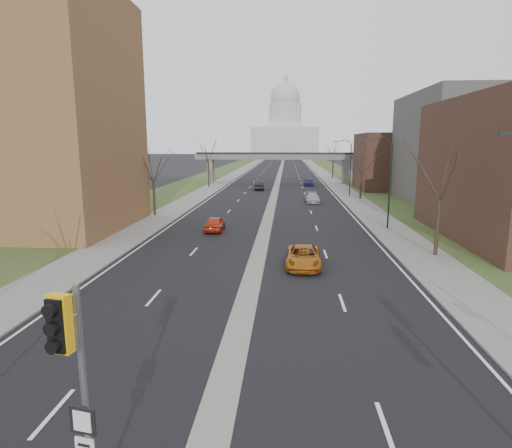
# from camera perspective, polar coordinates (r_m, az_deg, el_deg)

# --- Properties ---
(road_surface) EXTENTS (20.00, 600.00, 0.01)m
(road_surface) POSITION_cam_1_polar(r_m,az_deg,el_deg) (159.54, 3.44, 7.68)
(road_surface) COLOR black
(road_surface) RESTS_ON ground
(median_strip) EXTENTS (1.20, 600.00, 0.02)m
(median_strip) POSITION_cam_1_polar(r_m,az_deg,el_deg) (159.54, 3.44, 7.68)
(median_strip) COLOR gray
(median_strip) RESTS_ON ground
(sidewalk_right) EXTENTS (4.00, 600.00, 0.12)m
(sidewalk_right) POSITION_cam_1_polar(r_m,az_deg,el_deg) (159.83, 7.78, 7.62)
(sidewalk_right) COLOR gray
(sidewalk_right) RESTS_ON ground
(sidewalk_left) EXTENTS (4.00, 600.00, 0.12)m
(sidewalk_left) POSITION_cam_1_polar(r_m,az_deg,el_deg) (160.14, -0.90, 7.73)
(sidewalk_left) COLOR gray
(sidewalk_left) RESTS_ON ground
(grass_verge_right) EXTENTS (8.00, 600.00, 0.10)m
(grass_verge_right) POSITION_cam_1_polar(r_m,az_deg,el_deg) (160.32, 9.94, 7.57)
(grass_verge_right) COLOR #324821
(grass_verge_right) RESTS_ON ground
(grass_verge_left) EXTENTS (8.00, 600.00, 0.10)m
(grass_verge_left) POSITION_cam_1_polar(r_m,az_deg,el_deg) (160.78, -3.05, 7.72)
(grass_verge_left) COLOR #324821
(grass_verge_left) RESTS_ON ground
(commercial_block_mid) EXTENTS (18.00, 22.00, 15.00)m
(commercial_block_mid) POSITION_cam_1_polar(r_m,az_deg,el_deg) (66.58, 27.44, 8.90)
(commercial_block_mid) COLOR #4F4D48
(commercial_block_mid) RESTS_ON ground
(commercial_block_far) EXTENTS (14.00, 14.00, 10.00)m
(commercial_block_far) POSITION_cam_1_polar(r_m,az_deg,el_deg) (81.84, 18.43, 7.89)
(commercial_block_far) COLOR #4A3022
(commercial_block_far) RESTS_ON ground
(pedestrian_bridge) EXTENTS (34.00, 3.00, 6.45)m
(pedestrian_bridge) POSITION_cam_1_polar(r_m,az_deg,el_deg) (89.40, 2.86, 8.50)
(pedestrian_bridge) COLOR slate
(pedestrian_bridge) RESTS_ON ground
(capitol) EXTENTS (48.00, 42.00, 55.75)m
(capitol) POSITION_cam_1_polar(r_m,az_deg,el_deg) (329.49, 3.88, 12.41)
(capitol) COLOR beige
(capitol) RESTS_ON ground
(streetlight_mid) EXTENTS (2.61, 0.20, 8.70)m
(streetlight_mid) POSITION_cam_1_polar(r_m,az_deg,el_deg) (42.29, 16.54, 8.60)
(streetlight_mid) COLOR black
(streetlight_mid) RESTS_ON sidewalk_right
(streetlight_far) EXTENTS (2.61, 0.20, 8.70)m
(streetlight_far) POSITION_cam_1_polar(r_m,az_deg,el_deg) (67.92, 11.87, 9.40)
(streetlight_far) COLOR black
(streetlight_far) RESTS_ON sidewalk_right
(tree_left_b) EXTENTS (6.75, 6.75, 8.81)m
(tree_left_b) POSITION_cam_1_polar(r_m,az_deg,el_deg) (49.69, -13.63, 8.13)
(tree_left_b) COLOR #382B21
(tree_left_b) RESTS_ON sidewalk_left
(tree_left_c) EXTENTS (7.65, 7.65, 9.99)m
(tree_left_c) POSITION_cam_1_polar(r_m,az_deg,el_deg) (82.70, -6.43, 9.80)
(tree_left_c) COLOR #382B21
(tree_left_c) RESTS_ON sidewalk_left
(tree_right_a) EXTENTS (7.20, 7.20, 9.40)m
(tree_right_a) POSITION_cam_1_polar(r_m,az_deg,el_deg) (33.21, 23.59, 7.17)
(tree_right_a) COLOR #382B21
(tree_right_a) RESTS_ON sidewalk_right
(tree_right_b) EXTENTS (6.30, 6.30, 8.22)m
(tree_right_b) POSITION_cam_1_polar(r_m,az_deg,el_deg) (65.28, 13.95, 8.28)
(tree_right_b) COLOR #382B21
(tree_right_b) RESTS_ON sidewalk_right
(tree_right_c) EXTENTS (7.65, 7.65, 9.99)m
(tree_right_c) POSITION_cam_1_polar(r_m,az_deg,el_deg) (104.89, 10.29, 9.86)
(tree_right_c) COLOR #382B21
(tree_right_c) RESTS_ON sidewalk_right
(signal_pole_median) EXTENTS (0.65, 0.89, 5.33)m
(signal_pole_median) POSITION_cam_1_polar(r_m,az_deg,el_deg) (9.82, -23.33, -16.99)
(signal_pole_median) COLOR gray
(signal_pole_median) RESTS_ON ground
(car_left_near) EXTENTS (1.74, 4.16, 1.41)m
(car_left_near) POSITION_cam_1_polar(r_m,az_deg,el_deg) (40.77, -5.49, 0.08)
(car_left_near) COLOR red
(car_left_near) RESTS_ON ground
(car_left_far) EXTENTS (2.01, 4.82, 1.55)m
(car_left_far) POSITION_cam_1_polar(r_m,az_deg,el_deg) (77.38, 0.41, 5.17)
(car_left_far) COLOR black
(car_left_far) RESTS_ON ground
(car_right_near) EXTENTS (2.46, 5.04, 1.38)m
(car_right_near) POSITION_cam_1_polar(r_m,az_deg,el_deg) (28.92, 6.36, -4.34)
(car_right_near) COLOR #AE5F12
(car_right_near) RESTS_ON ground
(car_right_mid) EXTENTS (2.00, 4.70, 1.35)m
(car_right_mid) POSITION_cam_1_polar(r_m,az_deg,el_deg) (60.64, 7.52, 3.47)
(car_right_mid) COLOR #A6A4AC
(car_right_mid) RESTS_ON ground
(car_right_far) EXTENTS (1.85, 4.46, 1.51)m
(car_right_far) POSITION_cam_1_polar(r_m,az_deg,el_deg) (85.79, 7.05, 5.61)
(car_right_far) COLOR navy
(car_right_far) RESTS_ON ground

